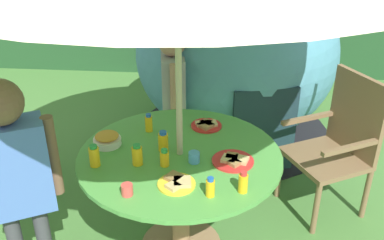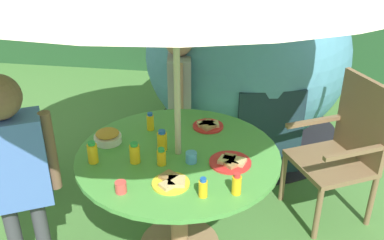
% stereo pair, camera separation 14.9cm
% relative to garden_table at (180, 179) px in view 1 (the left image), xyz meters
% --- Properties ---
extents(hedge_backdrop, '(9.00, 0.70, 1.72)m').
position_rel_garden_table_xyz_m(hedge_backdrop, '(0.00, 3.50, 0.32)').
color(hedge_backdrop, '#234C28').
rests_on(hedge_backdrop, ground_plane).
extents(garden_table, '(1.20, 1.20, 0.72)m').
position_rel_garden_table_xyz_m(garden_table, '(0.00, 0.00, 0.00)').
color(garden_table, '#93704C').
rests_on(garden_table, ground_plane).
extents(wooden_chair, '(0.65, 0.65, 1.01)m').
position_rel_garden_table_xyz_m(wooden_chair, '(1.06, 0.56, 0.00)').
color(wooden_chair, brown).
rests_on(wooden_chair, ground_plane).
extents(dome_tent, '(2.30, 2.30, 1.59)m').
position_rel_garden_table_xyz_m(dome_tent, '(0.33, 1.66, 0.24)').
color(dome_tent, teal).
rests_on(dome_tent, ground_plane).
extents(child_in_grey_shirt, '(0.22, 0.41, 1.22)m').
position_rel_garden_table_xyz_m(child_in_grey_shirt, '(-0.15, 0.91, 0.23)').
color(child_in_grey_shirt, brown).
rests_on(child_in_grey_shirt, ground_plane).
extents(child_in_blue_shirt, '(0.41, 0.33, 1.32)m').
position_rel_garden_table_xyz_m(child_in_blue_shirt, '(-0.79, -0.41, 0.30)').
color(child_in_blue_shirt, '#3F3F47').
rests_on(child_in_blue_shirt, ground_plane).
extents(snack_bowl, '(0.17, 0.17, 0.08)m').
position_rel_garden_table_xyz_m(snack_bowl, '(-0.45, 0.06, 0.22)').
color(snack_bowl, white).
rests_on(snack_bowl, garden_table).
extents(plate_center_front, '(0.20, 0.20, 0.03)m').
position_rel_garden_table_xyz_m(plate_center_front, '(0.14, 0.35, 0.19)').
color(plate_center_front, red).
rests_on(plate_center_front, garden_table).
extents(plate_far_left, '(0.20, 0.20, 0.03)m').
position_rel_garden_table_xyz_m(plate_far_left, '(0.02, -0.31, 0.19)').
color(plate_far_left, yellow).
rests_on(plate_far_left, garden_table).
extents(plate_back_edge, '(0.24, 0.24, 0.03)m').
position_rel_garden_table_xyz_m(plate_back_edge, '(0.31, -0.07, 0.19)').
color(plate_back_edge, red).
rests_on(plate_back_edge, garden_table).
extents(juice_bottle_near_left, '(0.06, 0.06, 0.13)m').
position_rel_garden_table_xyz_m(juice_bottle_near_left, '(-0.10, 0.03, 0.24)').
color(juice_bottle_near_left, yellow).
rests_on(juice_bottle_near_left, garden_table).
extents(juice_bottle_near_right, '(0.05, 0.05, 0.11)m').
position_rel_garden_table_xyz_m(juice_bottle_near_right, '(0.20, -0.39, 0.23)').
color(juice_bottle_near_right, yellow).
rests_on(juice_bottle_near_right, garden_table).
extents(juice_bottle_far_right, '(0.06, 0.06, 0.13)m').
position_rel_garden_table_xyz_m(juice_bottle_far_right, '(-0.22, -0.13, 0.24)').
color(juice_bottle_far_right, yellow).
rests_on(juice_bottle_far_right, garden_table).
extents(juice_bottle_center_back, '(0.05, 0.05, 0.10)m').
position_rel_garden_table_xyz_m(juice_bottle_center_back, '(-0.07, -0.13, 0.23)').
color(juice_bottle_center_back, yellow).
rests_on(juice_bottle_center_back, garden_table).
extents(juice_bottle_mid_left, '(0.06, 0.06, 0.13)m').
position_rel_garden_table_xyz_m(juice_bottle_mid_left, '(-0.46, -0.17, 0.24)').
color(juice_bottle_mid_left, yellow).
rests_on(juice_bottle_mid_left, garden_table).
extents(juice_bottle_mid_right, '(0.05, 0.05, 0.12)m').
position_rel_garden_table_xyz_m(juice_bottle_mid_right, '(0.36, -0.34, 0.23)').
color(juice_bottle_mid_right, yellow).
rests_on(juice_bottle_mid_right, garden_table).
extents(juice_bottle_front_edge, '(0.05, 0.05, 0.12)m').
position_rel_garden_table_xyz_m(juice_bottle_front_edge, '(-0.23, 0.26, 0.23)').
color(juice_bottle_front_edge, yellow).
rests_on(juice_bottle_front_edge, garden_table).
extents(cup_near, '(0.06, 0.06, 0.06)m').
position_rel_garden_table_xyz_m(cup_near, '(0.09, -0.08, 0.21)').
color(cup_near, '#4C99D8').
rests_on(cup_near, garden_table).
extents(cup_far, '(0.06, 0.06, 0.06)m').
position_rel_garden_table_xyz_m(cup_far, '(-0.22, -0.42, 0.21)').
color(cup_far, '#E04C47').
rests_on(cup_far, garden_table).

